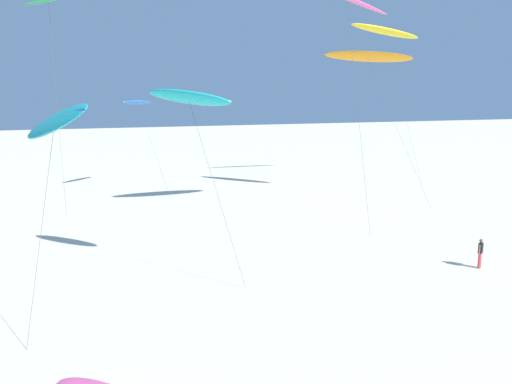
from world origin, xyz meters
TOP-DOWN VIEW (x-y plane):
  - flying_kite_0 at (26.18, 52.16)m, footprint 8.81×5.27m
  - flying_kite_1 at (-6.70, 27.17)m, footprint 3.81×8.29m
  - flying_kite_2 at (19.99, 45.49)m, footprint 6.71×10.75m
  - flying_kite_3 at (-0.27, 29.19)m, footprint 4.31×5.19m
  - flying_kite_6 at (-7.12, 51.60)m, footprint 5.43×9.72m
  - flying_kite_7 at (0.30, 55.29)m, footprint 3.90×8.42m
  - person_near_left at (15.14, 24.79)m, footprint 0.45×0.32m

SIDE VIEW (x-z plane):
  - person_near_left at x=15.14m, z-range 0.08..1.77m
  - flying_kite_1 at x=-6.70m, z-range 3.54..13.32m
  - flying_kite_7 at x=0.30m, z-range 4.18..13.26m
  - flying_kite_3 at x=-0.27m, z-range 4.38..14.56m
  - flying_kite_2 at x=19.99m, z-range 6.03..19.80m
  - flying_kite_0 at x=26.18m, z-range 7.54..24.56m
  - flying_kite_6 at x=-7.12m, z-range 8.41..26.15m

